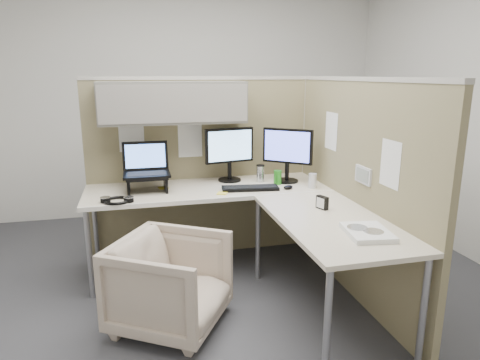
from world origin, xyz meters
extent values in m
plane|color=#36363B|center=(0.00, 0.00, 0.00)|extent=(4.50, 4.50, 0.00)
cube|color=#8A7F5A|center=(-0.10, 0.90, 0.80)|extent=(2.00, 0.05, 1.60)
cube|color=#A8A399|center=(-0.10, 0.90, 1.61)|extent=(2.00, 0.06, 0.03)
cube|color=slate|center=(-0.35, 0.75, 1.42)|extent=(1.20, 0.34, 0.34)
cube|color=gray|center=(-0.35, 0.57, 1.42)|extent=(1.18, 0.01, 0.30)
plane|color=white|center=(-0.70, 0.87, 1.15)|extent=(0.26, 0.00, 0.26)
plane|color=white|center=(-0.20, 0.87, 1.08)|extent=(0.26, 0.00, 0.26)
cube|color=#8A7F5A|center=(0.90, -0.10, 0.80)|extent=(0.05, 2.00, 1.60)
cube|color=#A8A399|center=(0.90, -0.10, 1.61)|extent=(0.06, 2.00, 0.03)
cube|color=#A8A399|center=(0.90, 0.90, 0.80)|extent=(0.06, 0.06, 1.60)
cube|color=silver|center=(0.87, -0.25, 0.96)|extent=(0.02, 0.20, 0.12)
cube|color=gray|center=(0.86, -0.25, 0.96)|extent=(0.00, 0.16, 0.09)
plane|color=white|center=(0.87, 0.30, 1.20)|extent=(0.00, 0.26, 0.26)
plane|color=white|center=(0.87, -0.55, 1.10)|extent=(0.00, 0.26, 0.26)
cube|color=beige|center=(-0.10, 0.54, 0.71)|extent=(2.00, 0.68, 0.03)
cube|color=beige|center=(0.54, -0.45, 0.71)|extent=(0.68, 1.30, 0.03)
cube|color=white|center=(-0.10, 0.20, 0.71)|extent=(2.00, 0.02, 0.03)
cylinder|color=gray|center=(-1.05, 0.25, 0.35)|extent=(0.04, 0.04, 0.70)
cylinder|color=gray|center=(-1.05, 0.83, 0.35)|extent=(0.04, 0.04, 0.70)
cylinder|color=gray|center=(0.25, -1.05, 0.35)|extent=(0.04, 0.04, 0.70)
cylinder|color=gray|center=(0.83, -1.05, 0.35)|extent=(0.04, 0.04, 0.70)
cylinder|color=gray|center=(0.25, 0.25, 0.35)|extent=(0.04, 0.04, 0.70)
imported|color=#C4B29C|center=(-0.50, -0.27, 0.34)|extent=(0.87, 0.89, 0.68)
cylinder|color=black|center=(0.12, 0.72, 0.74)|extent=(0.20, 0.20, 0.02)
cylinder|color=black|center=(0.12, 0.72, 0.82)|extent=(0.04, 0.04, 0.15)
cube|color=black|center=(0.12, 0.72, 1.05)|extent=(0.44, 0.12, 0.30)
cube|color=#92CAFD|center=(0.12, 0.70, 1.05)|extent=(0.39, 0.08, 0.26)
cylinder|color=black|center=(0.60, 0.56, 0.74)|extent=(0.20, 0.20, 0.02)
cylinder|color=black|center=(0.60, 0.56, 0.82)|extent=(0.04, 0.04, 0.15)
cube|color=black|center=(0.60, 0.56, 1.05)|extent=(0.36, 0.30, 0.30)
cube|color=#5A6AF6|center=(0.59, 0.55, 1.05)|extent=(0.31, 0.25, 0.26)
cube|color=black|center=(-0.60, 0.53, 0.85)|extent=(0.32, 0.26, 0.02)
cube|color=black|center=(-0.74, 0.53, 0.79)|extent=(0.02, 0.24, 0.13)
cube|color=black|center=(-0.45, 0.53, 0.79)|extent=(0.02, 0.24, 0.13)
cube|color=black|center=(-0.60, 0.53, 0.87)|extent=(0.37, 0.26, 0.02)
cube|color=black|center=(-0.60, 0.69, 0.99)|extent=(0.37, 0.06, 0.23)
cube|color=#598CF2|center=(-0.60, 0.68, 0.99)|extent=(0.32, 0.04, 0.19)
cube|color=black|center=(0.22, 0.38, 0.74)|extent=(0.47, 0.21, 0.02)
ellipsoid|color=black|center=(0.53, 0.32, 0.75)|extent=(0.10, 0.08, 0.03)
cylinder|color=silver|center=(0.37, 0.61, 0.80)|extent=(0.07, 0.07, 0.14)
cylinder|color=black|center=(0.37, 0.61, 0.88)|extent=(0.07, 0.07, 0.01)
cylinder|color=silver|center=(0.74, 0.32, 0.79)|extent=(0.07, 0.07, 0.12)
cylinder|color=#268C1E|center=(0.49, 0.50, 0.79)|extent=(0.07, 0.07, 0.12)
cube|color=yellow|center=(-0.47, 0.60, 0.73)|extent=(0.09, 0.09, 0.01)
cube|color=yellow|center=(-0.03, 0.32, 0.73)|extent=(0.10, 0.10, 0.01)
torus|color=black|center=(-0.83, 0.28, 0.74)|extent=(0.23, 0.23, 0.02)
cylinder|color=black|center=(-0.91, 0.30, 0.75)|extent=(0.07, 0.07, 0.03)
cylinder|color=black|center=(-0.74, 0.26, 0.75)|extent=(0.07, 0.07, 0.03)
cube|color=white|center=(0.62, -0.76, 0.74)|extent=(0.29, 0.34, 0.03)
cylinder|color=silver|center=(0.64, -0.79, 0.76)|extent=(0.12, 0.12, 0.00)
cylinder|color=silver|center=(0.58, -0.71, 0.76)|extent=(0.12, 0.12, 0.00)
cube|color=black|center=(0.57, -0.23, 0.78)|extent=(0.07, 0.10, 0.09)
cube|color=white|center=(0.56, -0.24, 0.78)|extent=(0.03, 0.07, 0.07)
camera|label=1|loc=(-0.67, -2.87, 1.65)|focal=32.00mm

